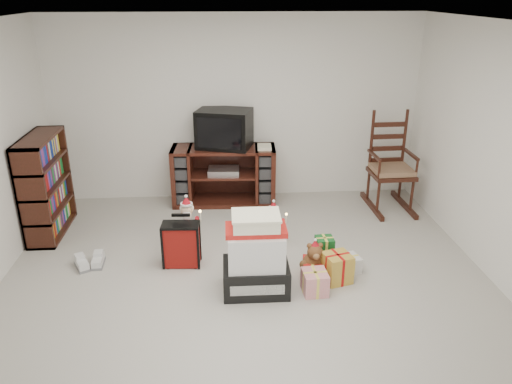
% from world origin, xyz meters
% --- Properties ---
extents(room, '(5.01, 5.01, 2.51)m').
position_xyz_m(room, '(0.00, 0.00, 1.25)').
color(room, '#B1ACA3').
rests_on(room, ground).
extents(tv_stand, '(1.42, 0.57, 0.80)m').
position_xyz_m(tv_stand, '(-0.19, 2.22, 0.40)').
color(tv_stand, '#431D13').
rests_on(tv_stand, floor).
extents(bookshelf, '(0.33, 0.99, 1.21)m').
position_xyz_m(bookshelf, '(-2.31, 1.48, 0.58)').
color(bookshelf, '#3D1710').
rests_on(bookshelf, floor).
extents(rocking_chair, '(0.56, 0.91, 1.35)m').
position_xyz_m(rocking_chair, '(2.03, 1.94, 0.46)').
color(rocking_chair, '#3D1710').
rests_on(rocking_chair, floor).
extents(gift_pile, '(0.64, 0.47, 0.80)m').
position_xyz_m(gift_pile, '(0.09, 0.00, 0.35)').
color(gift_pile, black).
rests_on(gift_pile, floor).
extents(red_suitcase, '(0.39, 0.22, 0.57)m').
position_xyz_m(red_suitcase, '(-0.67, 0.54, 0.25)').
color(red_suitcase, maroon).
rests_on(red_suitcase, floor).
extents(stocking, '(0.27, 0.16, 0.55)m').
position_xyz_m(stocking, '(0.16, 0.17, 0.27)').
color(stocking, '#0D7617').
rests_on(stocking, floor).
extents(teddy_bear, '(0.24, 0.22, 0.36)m').
position_xyz_m(teddy_bear, '(0.71, 0.24, 0.16)').
color(teddy_bear, brown).
rests_on(teddy_bear, floor).
extents(santa_figurine, '(0.27, 0.26, 0.55)m').
position_xyz_m(santa_figurine, '(0.36, 0.92, 0.21)').
color(santa_figurine, '#A6111B').
rests_on(santa_figurine, floor).
extents(mrs_claus_figurine, '(0.31, 0.29, 0.63)m').
position_xyz_m(mrs_claus_figurine, '(-0.62, 0.95, 0.24)').
color(mrs_claus_figurine, '#A6111B').
rests_on(mrs_claus_figurine, floor).
extents(sneaker_pair, '(0.34, 0.29, 0.09)m').
position_xyz_m(sneaker_pair, '(-1.66, 0.59, 0.05)').
color(sneaker_pair, silver).
rests_on(sneaker_pair, floor).
extents(gift_cluster, '(0.69, 0.78, 0.23)m').
position_xyz_m(gift_cluster, '(0.84, 0.21, 0.12)').
color(gift_cluster, red).
rests_on(gift_cluster, floor).
extents(crt_television, '(0.80, 0.67, 0.51)m').
position_xyz_m(crt_television, '(-0.16, 2.25, 1.05)').
color(crt_television, black).
rests_on(crt_television, tv_stand).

